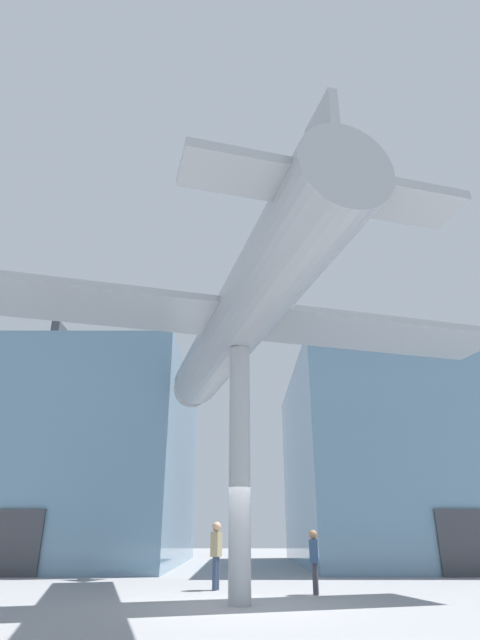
# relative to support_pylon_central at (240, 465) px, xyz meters

# --- Properties ---
(ground_plane) EXTENTS (80.00, 80.00, 0.00)m
(ground_plane) POSITION_rel_support_pylon_central_xyz_m (0.00, 0.00, -3.02)
(ground_plane) COLOR gray
(glass_pavilion_left) EXTENTS (10.60, 14.14, 10.16)m
(glass_pavilion_left) POSITION_rel_support_pylon_central_xyz_m (-8.20, 14.48, 1.77)
(glass_pavilion_left) COLOR #60849E
(glass_pavilion_left) RESTS_ON ground_plane
(glass_pavilion_right) EXTENTS (10.60, 14.14, 10.16)m
(glass_pavilion_right) POSITION_rel_support_pylon_central_xyz_m (8.20, 14.48, 1.77)
(glass_pavilion_right) COLOR #60849E
(glass_pavilion_right) RESTS_ON ground_plane
(support_pylon_central) EXTENTS (0.52, 0.52, 6.04)m
(support_pylon_central) POSITION_rel_support_pylon_central_xyz_m (0.00, 0.00, 0.00)
(support_pylon_central) COLOR #999EA3
(support_pylon_central) RESTS_ON ground_plane
(suspended_airplane) EXTENTS (15.99, 14.50, 2.75)m
(suspended_airplane) POSITION_rel_support_pylon_central_xyz_m (-0.05, 0.20, 3.88)
(suspended_airplane) COLOR #93999E
(suspended_airplane) RESTS_ON support_pylon_central
(visitor_person) EXTENTS (0.29, 0.44, 1.56)m
(visitor_person) POSITION_rel_support_pylon_central_xyz_m (1.99, 2.05, -2.14)
(visitor_person) COLOR #383842
(visitor_person) RESTS_ON ground_plane
(visitor_second) EXTENTS (0.33, 0.45, 1.78)m
(visitor_second) POSITION_rel_support_pylon_central_xyz_m (-0.68, 3.16, -1.98)
(visitor_second) COLOR #2D3D56
(visitor_second) RESTS_ON ground_plane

